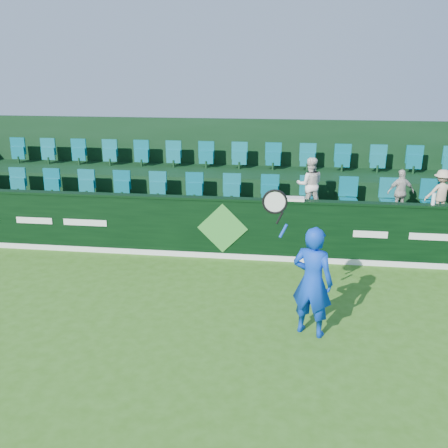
# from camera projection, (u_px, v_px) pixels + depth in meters

# --- Properties ---
(ground) EXTENTS (60.00, 60.00, 0.00)m
(ground) POSITION_uv_depth(u_px,v_px,m) (187.00, 356.00, 7.28)
(ground) COLOR #336618
(ground) RESTS_ON ground
(sponsor_hoarding) EXTENTS (16.00, 0.25, 1.35)m
(sponsor_hoarding) POSITION_uv_depth(u_px,v_px,m) (223.00, 228.00, 10.84)
(sponsor_hoarding) COLOR black
(sponsor_hoarding) RESTS_ON ground
(stand_tier_front) EXTENTS (16.00, 2.00, 0.80)m
(stand_tier_front) POSITION_uv_depth(u_px,v_px,m) (229.00, 224.00, 11.97)
(stand_tier_front) COLOR black
(stand_tier_front) RESTS_ON ground
(stand_tier_back) EXTENTS (16.00, 1.80, 1.30)m
(stand_tier_back) POSITION_uv_depth(u_px,v_px,m) (238.00, 195.00, 13.69)
(stand_tier_back) COLOR black
(stand_tier_back) RESTS_ON ground
(stand_rear) EXTENTS (16.00, 4.10, 2.60)m
(stand_rear) POSITION_uv_depth(u_px,v_px,m) (239.00, 171.00, 13.93)
(stand_rear) COLOR black
(stand_rear) RESTS_ON ground
(seat_row_front) EXTENTS (13.50, 0.50, 0.60)m
(seat_row_front) POSITION_uv_depth(u_px,v_px,m) (231.00, 192.00, 12.13)
(seat_row_front) COLOR #08606E
(seat_row_front) RESTS_ON stand_tier_front
(seat_row_back) EXTENTS (13.50, 0.50, 0.60)m
(seat_row_back) POSITION_uv_depth(u_px,v_px,m) (239.00, 159.00, 13.68)
(seat_row_back) COLOR #08606E
(seat_row_back) RESTS_ON stand_tier_back
(tennis_player) EXTENTS (1.24, 0.64, 2.41)m
(tennis_player) POSITION_uv_depth(u_px,v_px,m) (312.00, 281.00, 7.65)
(tennis_player) COLOR #0B39C1
(tennis_player) RESTS_ON ground
(spectator_left) EXTENTS (0.65, 0.53, 1.26)m
(spectator_left) POSITION_uv_depth(u_px,v_px,m) (310.00, 185.00, 11.44)
(spectator_left) COLOR white
(spectator_left) RESTS_ON stand_tier_front
(spectator_middle) EXTENTS (0.65, 0.37, 1.04)m
(spectator_middle) POSITION_uv_depth(u_px,v_px,m) (401.00, 192.00, 11.22)
(spectator_middle) COLOR beige
(spectator_middle) RESTS_ON stand_tier_front
(spectator_right) EXTENTS (0.72, 0.46, 1.06)m
(spectator_right) POSITION_uv_depth(u_px,v_px,m) (441.00, 193.00, 11.11)
(spectator_right) COLOR beige
(spectator_right) RESTS_ON stand_tier_front
(towel) EXTENTS (0.39, 0.25, 0.06)m
(towel) POSITION_uv_depth(u_px,v_px,m) (295.00, 199.00, 10.44)
(towel) COLOR white
(towel) RESTS_ON sponsor_hoarding
(drinks_bottle) EXTENTS (0.08, 0.08, 0.24)m
(drinks_bottle) POSITION_uv_depth(u_px,v_px,m) (434.00, 199.00, 10.07)
(drinks_bottle) COLOR white
(drinks_bottle) RESTS_ON sponsor_hoarding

